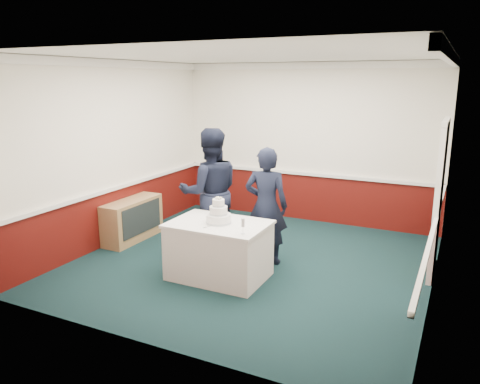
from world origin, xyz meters
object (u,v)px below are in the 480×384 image
at_px(cake_table, 219,250).
at_px(cake_knife, 209,226).
at_px(wedding_cake, 219,215).
at_px(person_woman, 266,206).
at_px(sideboard, 133,220).
at_px(champagne_flute, 243,223).
at_px(person_man, 210,192).

relative_size(cake_table, cake_knife, 6.00).
distance_m(wedding_cake, person_woman, 0.87).
xyz_separation_m(sideboard, cake_knife, (2.05, -0.94, 0.44)).
xyz_separation_m(sideboard, champagne_flute, (2.58, -1.02, 0.58)).
distance_m(cake_table, person_man, 1.12).
bearing_deg(cake_table, cake_knife, -98.53).
xyz_separation_m(cake_table, cake_knife, (-0.03, -0.20, 0.39)).
bearing_deg(sideboard, person_man, 0.90).
bearing_deg(champagne_flute, person_man, 135.44).
distance_m(sideboard, person_woman, 2.50).
distance_m(wedding_cake, champagne_flute, 0.57).
bearing_deg(person_woman, sideboard, -10.32).
relative_size(wedding_cake, champagne_flute, 1.78).
xyz_separation_m(wedding_cake, person_woman, (0.37, 0.79, -0.03)).
distance_m(cake_table, person_woman, 0.99).
xyz_separation_m(cake_knife, person_man, (-0.53, 0.97, 0.20)).
bearing_deg(cake_table, sideboard, 160.37).
bearing_deg(cake_knife, person_man, 139.88).
bearing_deg(cake_table, champagne_flute, -29.25).
bearing_deg(cake_knife, champagne_flute, 12.45).
height_order(sideboard, cake_table, cake_table).
bearing_deg(wedding_cake, person_woman, 65.28).
height_order(wedding_cake, person_man, person_man).
distance_m(cake_knife, person_man, 1.12).
height_order(person_man, person_woman, person_man).
xyz_separation_m(cake_table, champagne_flute, (0.50, -0.28, 0.53)).
bearing_deg(person_man, champagne_flute, 98.68).
bearing_deg(cake_knife, person_woman, 89.33).
relative_size(wedding_cake, person_woman, 0.21).
height_order(champagne_flute, person_man, person_man).
relative_size(cake_table, wedding_cake, 3.63).
bearing_deg(wedding_cake, cake_table, -90.00).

